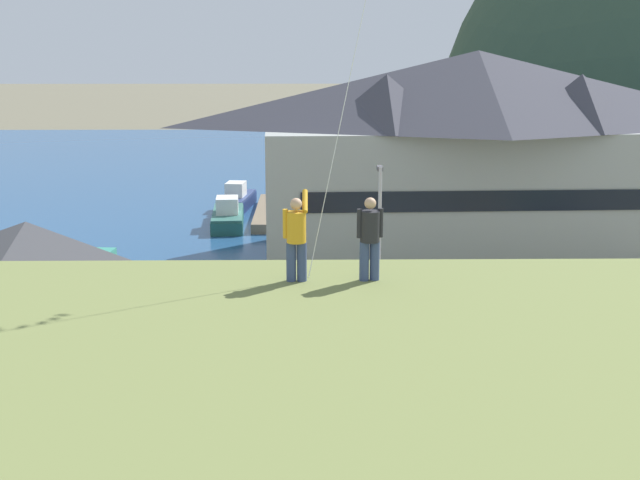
{
  "coord_description": "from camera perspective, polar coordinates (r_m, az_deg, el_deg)",
  "views": [
    {
      "loc": [
        -1.6,
        -23.95,
        11.77
      ],
      "look_at": [
        -1.08,
        9.0,
        3.96
      ],
      "focal_mm": 44.18,
      "sensor_mm": 36.0,
      "label": 1
    }
  ],
  "objects": [
    {
      "name": "parked_car_back_row_left",
      "position": [
        31.61,
        -10.4,
        -6.68
      ],
      "size": [
        4.36,
        2.37,
        1.82
      ],
      "color": "silver",
      "rests_on": "parking_lot_pad"
    },
    {
      "name": "moored_boat_inner_slip",
      "position": [
        55.22,
        -6.7,
        1.71
      ],
      "size": [
        2.58,
        6.77,
        2.16
      ],
      "color": "#23564C",
      "rests_on": "ground"
    },
    {
      "name": "parking_lot_pad",
      "position": [
        31.27,
        2.12,
        -8.68
      ],
      "size": [
        40.0,
        20.0,
        0.1
      ],
      "primitive_type": "cube",
      "color": "gray",
      "rests_on": "ground"
    },
    {
      "name": "bay_water",
      "position": [
        84.78,
        0.2,
        5.37
      ],
      "size": [
        360.0,
        84.0,
        0.03
      ],
      "primitive_type": "cube",
      "color": "navy",
      "rests_on": "ground"
    },
    {
      "name": "parked_car_mid_row_far",
      "position": [
        32.26,
        1.43,
        -6.05
      ],
      "size": [
        4.31,
        2.28,
        1.82
      ],
      "color": "#B28923",
      "rests_on": "parking_lot_pad"
    },
    {
      "name": "parking_light_pole",
      "position": [
        35.51,
        4.32,
        0.72
      ],
      "size": [
        0.24,
        0.78,
        6.8
      ],
      "color": "#ADADB2",
      "rests_on": "parking_lot_pad"
    },
    {
      "name": "person_kite_flyer",
      "position": [
        16.07,
        -1.73,
        0.29
      ],
      "size": [
        0.51,
        0.66,
        1.86
      ],
      "color": "#384770",
      "rests_on": "grassy_hill_foreground"
    },
    {
      "name": "parked_car_front_row_end",
      "position": [
        25.98,
        -1.44,
        -11.0
      ],
      "size": [
        4.29,
        2.23,
        1.82
      ],
      "color": "red",
      "rests_on": "parking_lot_pad"
    },
    {
      "name": "ground_plane",
      "position": [
        26.73,
        2.69,
        -12.8
      ],
      "size": [
        600.0,
        600.0,
        0.0
      ],
      "primitive_type": "plane",
      "color": "#66604C"
    },
    {
      "name": "moored_boat_outer_mooring",
      "position": [
        55.75,
        0.35,
        1.91
      ],
      "size": [
        2.3,
        6.75,
        2.16
      ],
      "color": "silver",
      "rests_on": "ground"
    },
    {
      "name": "harbor_lodge",
      "position": [
        46.65,
        11.14,
        6.42
      ],
      "size": [
        25.87,
        11.4,
        11.96
      ],
      "color": "#999E99",
      "rests_on": "ground"
    },
    {
      "name": "storage_shed_near_lot",
      "position": [
        35.84,
        -20.26,
        -2.42
      ],
      "size": [
        6.99,
        5.74,
        4.9
      ],
      "color": "#338475",
      "rests_on": "ground"
    },
    {
      "name": "moored_boat_wharfside",
      "position": [
        61.52,
        -6.03,
        2.92
      ],
      "size": [
        2.64,
        6.25,
        2.16
      ],
      "color": "navy",
      "rests_on": "ground"
    },
    {
      "name": "wharf_dock",
      "position": [
        58.19,
        -3.06,
        2.0
      ],
      "size": [
        3.2,
        11.7,
        0.7
      ],
      "color": "#70604C",
      "rests_on": "ground"
    },
    {
      "name": "person_companion",
      "position": [
        16.15,
        3.63,
        0.28
      ],
      "size": [
        0.55,
        0.4,
        1.74
      ],
      "color": "#384770",
      "rests_on": "grassy_hill_foreground"
    }
  ]
}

